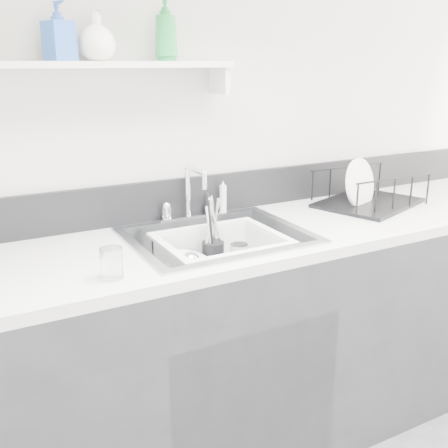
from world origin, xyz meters
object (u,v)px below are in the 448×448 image
sink (218,259)px  wash_tub (221,259)px  dish_rack (369,187)px  counter_run (218,348)px

sink → wash_tub: (0.00, -0.02, 0.01)m
sink → dish_rack: dish_rack is taller
sink → dish_rack: size_ratio=1.43×
counter_run → dish_rack: (0.80, 0.08, 0.54)m
counter_run → dish_rack: dish_rack is taller
sink → counter_run: bearing=0.0°
counter_run → dish_rack: bearing=5.4°
counter_run → wash_tub: wash_tub is taller
counter_run → wash_tub: bearing=-83.3°
counter_run → sink: (0.00, 0.00, 0.37)m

